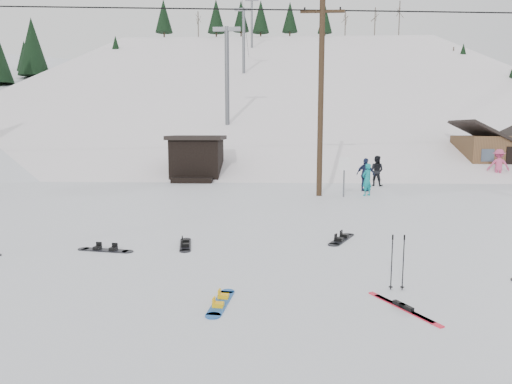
{
  "coord_description": "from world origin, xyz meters",
  "views": [
    {
      "loc": [
        -0.11,
        -7.56,
        3.11
      ],
      "look_at": [
        -0.63,
        4.92,
        1.4
      ],
      "focal_mm": 32.0,
      "sensor_mm": 36.0,
      "label": 1
    }
  ],
  "objects_px": {
    "hero_snowboard": "(221,302)",
    "cabin": "(498,154)",
    "hero_skis": "(403,307)",
    "utility_pole": "(321,95)"
  },
  "relations": [
    {
      "from": "hero_snowboard",
      "to": "cabin",
      "type": "bearing_deg",
      "value": -27.8
    },
    {
      "from": "hero_skis",
      "to": "utility_pole",
      "type": "bearing_deg",
      "value": 62.66
    },
    {
      "from": "cabin",
      "to": "hero_skis",
      "type": "relative_size",
      "value": 3.41
    },
    {
      "from": "utility_pole",
      "to": "cabin",
      "type": "height_order",
      "value": "utility_pole"
    },
    {
      "from": "hero_snowboard",
      "to": "hero_skis",
      "type": "xyz_separation_m",
      "value": [
        3.22,
        -0.12,
        0.0
      ]
    },
    {
      "from": "cabin",
      "to": "hero_snowboard",
      "type": "relative_size",
      "value": 3.79
    },
    {
      "from": "utility_pole",
      "to": "cabin",
      "type": "relative_size",
      "value": 1.67
    },
    {
      "from": "hero_snowboard",
      "to": "hero_skis",
      "type": "bearing_deg",
      "value": -85.74
    },
    {
      "from": "utility_pole",
      "to": "hero_skis",
      "type": "distance_m",
      "value": 14.61
    },
    {
      "from": "hero_snowboard",
      "to": "hero_skis",
      "type": "distance_m",
      "value": 3.22
    }
  ]
}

